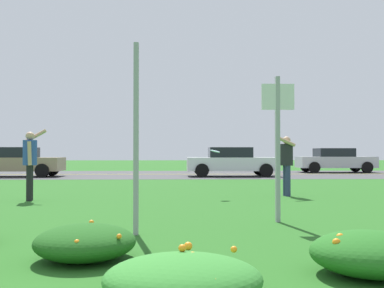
{
  "coord_description": "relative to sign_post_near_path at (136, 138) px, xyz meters",
  "views": [
    {
      "loc": [
        1.17,
        -1.54,
        1.18
      ],
      "look_at": [
        1.54,
        9.96,
        1.4
      ],
      "focal_mm": 43.54,
      "sensor_mm": 36.0,
      "label": 1
    }
  ],
  "objects": [
    {
      "name": "ground_plane",
      "position": [
        -0.58,
        6.76,
        -1.38
      ],
      "size": [
        120.0,
        120.0,
        0.0
      ],
      "primitive_type": "plane",
      "color": "#26601E"
    },
    {
      "name": "car_silver_rightmost",
      "position": [
        10.09,
        20.92,
        -0.65
      ],
      "size": [
        4.5,
        2.0,
        1.45
      ],
      "color": "#B7BABF",
      "rests_on": "ground"
    },
    {
      "name": "daylily_clump_front_center",
      "position": [
        -0.42,
        -1.57,
        -1.19
      ],
      "size": [
        1.11,
        1.16,
        0.41
      ],
      "color": "#1E5619",
      "rests_on": "ground"
    },
    {
      "name": "person_thrower_blue_shirt",
      "position": [
        -3.03,
        4.87,
        -0.36
      ],
      "size": [
        0.56,
        0.54,
        1.78
      ],
      "color": "#2D4C9E",
      "rests_on": "ground"
    },
    {
      "name": "person_catcher_dark_shirt",
      "position": [
        3.58,
        5.87,
        -0.41
      ],
      "size": [
        0.55,
        0.54,
        1.64
      ],
      "color": "#232328",
      "rests_on": "ground"
    },
    {
      "name": "car_white_center_right",
      "position": [
        3.32,
        16.51,
        -0.65
      ],
      "size": [
        4.5,
        2.0,
        1.45
      ],
      "color": "silver",
      "rests_on": "ground"
    },
    {
      "name": "highway_strip",
      "position": [
        -0.58,
        18.72,
        -1.38
      ],
      "size": [
        120.0,
        9.79,
        0.01
      ],
      "primitive_type": "cube",
      "color": "#424244",
      "rests_on": "ground"
    },
    {
      "name": "sign_post_by_roadside",
      "position": [
        2.31,
        1.15,
        0.12
      ],
      "size": [
        0.56,
        0.1,
        2.48
      ],
      "color": "#93969B",
      "rests_on": "ground"
    },
    {
      "name": "daylily_clump_mid_left",
      "position": [
        0.64,
        -3.05,
        -1.2
      ],
      "size": [
        1.26,
        1.12,
        0.42
      ],
      "color": "#337F2D",
      "rests_on": "ground"
    },
    {
      "name": "daylily_clump_front_left",
      "position": [
        2.45,
        -2.3,
        -1.17
      ],
      "size": [
        1.16,
        1.14,
        0.42
      ],
      "color": "#23661E",
      "rests_on": "ground"
    },
    {
      "name": "car_tan_center_left",
      "position": [
        -7.4,
        16.51,
        -0.65
      ],
      "size": [
        4.5,
        2.0,
        1.45
      ],
      "color": "#937F60",
      "rests_on": "ground"
    },
    {
      "name": "sign_post_near_path",
      "position": [
        0.0,
        0.0,
        0.0
      ],
      "size": [
        0.07,
        0.1,
        2.77
      ],
      "color": "#93969B",
      "rests_on": "ground"
    },
    {
      "name": "highway_center_stripe",
      "position": [
        -0.58,
        18.72,
        -1.38
      ],
      "size": [
        120.0,
        0.16,
        0.0
      ],
      "primitive_type": "cube",
      "color": "yellow",
      "rests_on": "ground"
    },
    {
      "name": "frisbee_pale_blue",
      "position": [
        1.59,
        5.45,
        -0.17
      ],
      "size": [
        0.26,
        0.26,
        0.11
      ],
      "color": "#ADD6E5"
    }
  ]
}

